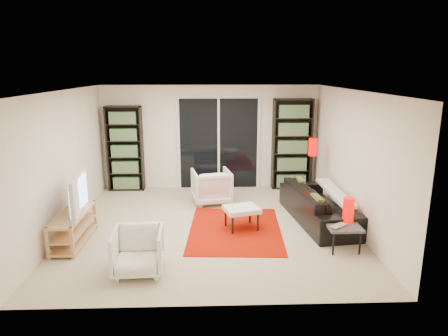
% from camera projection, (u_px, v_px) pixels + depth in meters
% --- Properties ---
extents(floor, '(5.00, 5.00, 0.00)m').
position_uv_depth(floor, '(211.00, 226.00, 7.18)').
color(floor, beige).
rests_on(floor, ground).
extents(wall_back, '(5.00, 0.02, 2.40)m').
position_uv_depth(wall_back, '(210.00, 137.00, 9.32)').
color(wall_back, white).
rests_on(wall_back, ground).
extents(wall_front, '(5.00, 0.02, 2.40)m').
position_uv_depth(wall_front, '(210.00, 211.00, 4.47)').
color(wall_front, white).
rests_on(wall_front, ground).
extents(wall_left, '(0.02, 5.00, 2.40)m').
position_uv_depth(wall_left, '(64.00, 162.00, 6.81)').
color(wall_left, white).
rests_on(wall_left, ground).
extents(wall_right, '(0.02, 5.00, 2.40)m').
position_uv_depth(wall_right, '(353.00, 160.00, 6.98)').
color(wall_right, white).
rests_on(wall_right, ground).
extents(ceiling, '(5.00, 5.00, 0.02)m').
position_uv_depth(ceiling, '(210.00, 91.00, 6.60)').
color(ceiling, white).
rests_on(ceiling, wall_back).
extents(sliding_door, '(1.92, 0.08, 2.16)m').
position_uv_depth(sliding_door, '(219.00, 144.00, 9.32)').
color(sliding_door, white).
rests_on(sliding_door, ground).
extents(bookshelf_left, '(0.80, 0.30, 1.95)m').
position_uv_depth(bookshelf_left, '(125.00, 149.00, 9.14)').
color(bookshelf_left, black).
rests_on(bookshelf_left, ground).
extents(bookshelf_right, '(0.90, 0.30, 2.10)m').
position_uv_depth(bookshelf_right, '(292.00, 144.00, 9.26)').
color(bookshelf_right, black).
rests_on(bookshelf_right, ground).
extents(tv_stand, '(0.41, 1.29, 0.50)m').
position_uv_depth(tv_stand, '(73.00, 227.00, 6.46)').
color(tv_stand, tan).
rests_on(tv_stand, floor).
extents(tv, '(0.28, 1.11, 0.63)m').
position_uv_depth(tv, '(72.00, 194.00, 6.32)').
color(tv, black).
rests_on(tv, tv_stand).
extents(rug, '(1.70, 2.23, 0.01)m').
position_uv_depth(rug, '(235.00, 229.00, 7.01)').
color(rug, '#A51201').
rests_on(rug, floor).
extents(sofa, '(1.12, 2.28, 0.64)m').
position_uv_depth(sofa, '(319.00, 205.00, 7.34)').
color(sofa, black).
rests_on(sofa, floor).
extents(armchair_back, '(0.89, 0.91, 0.71)m').
position_uv_depth(armchair_back, '(211.00, 186.00, 8.36)').
color(armchair_back, white).
rests_on(armchair_back, floor).
extents(armchair_front, '(0.71, 0.73, 0.63)m').
position_uv_depth(armchair_front, '(138.00, 251.00, 5.47)').
color(armchair_front, white).
rests_on(armchair_front, floor).
extents(ottoman, '(0.69, 0.61, 0.40)m').
position_uv_depth(ottoman, '(242.00, 210.00, 6.98)').
color(ottoman, white).
rests_on(ottoman, floor).
extents(side_table, '(0.51, 0.51, 0.40)m').
position_uv_depth(side_table, '(343.00, 228.00, 6.18)').
color(side_table, '#434448').
rests_on(side_table, floor).
extents(laptop, '(0.37, 0.35, 0.02)m').
position_uv_depth(laptop, '(341.00, 227.00, 6.07)').
color(laptop, silver).
rests_on(laptop, side_table).
extents(table_lamp, '(0.17, 0.17, 0.39)m').
position_uv_depth(table_lamp, '(348.00, 210.00, 6.26)').
color(table_lamp, '#D40401').
rests_on(table_lamp, side_table).
extents(floor_lamp, '(0.20, 0.20, 1.35)m').
position_uv_depth(floor_lamp, '(312.00, 154.00, 8.36)').
color(floor_lamp, black).
rests_on(floor_lamp, floor).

